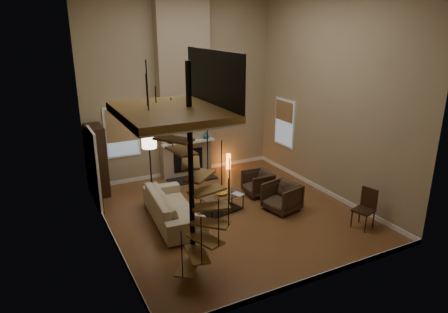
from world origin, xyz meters
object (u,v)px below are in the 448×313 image
armchair_near (260,183)px  accent_lamp (228,162)px  hutch (97,162)px  armchair_far (284,197)px  sofa (172,206)px  coffee_table (222,201)px  floor_lamp (149,147)px  side_chair (366,206)px

armchair_near → accent_lamp: (0.18, 2.26, -0.10)m
hutch → armchair_far: (4.06, -3.24, -0.60)m
sofa → coffee_table: sofa is taller
hutch → accent_lamp: 4.25m
armchair_far → armchair_near: bearing=170.1°
floor_lamp → armchair_near: bearing=-26.7°
accent_lamp → hutch: bearing=-178.5°
sofa → floor_lamp: floor_lamp is taller
floor_lamp → accent_lamp: size_ratio=3.23×
armchair_far → accent_lamp: 3.36m
sofa → armchair_near: size_ratio=3.30×
sofa → side_chair: bearing=-116.0°
coffee_table → accent_lamp: (1.62, 2.76, -0.03)m
armchair_near → side_chair: 3.00m
hutch → armchair_far: 5.23m
armchair_far → coffee_table: (-1.48, 0.59, -0.07)m
floor_lamp → accent_lamp: 3.25m
side_chair → armchair_near: bearing=114.1°
floor_lamp → coffee_table: bearing=-55.5°
armchair_near → armchair_far: 1.09m
armchair_far → floor_lamp: (-2.77, 2.46, 1.06)m
coffee_table → accent_lamp: accent_lamp is taller
armchair_far → floor_lamp: size_ratio=0.48×
hutch → armchair_far: size_ratio=2.51×
hutch → armchair_far: hutch is taller
armchair_near → side_chair: size_ratio=0.79×
accent_lamp → armchair_far: bearing=-92.3°
accent_lamp → armchair_near: bearing=-94.6°
sofa → floor_lamp: 2.06m
floor_lamp → sofa: bearing=-91.1°
coffee_table → accent_lamp: size_ratio=2.28×
sofa → armchair_far: size_ratio=2.99×
floor_lamp → side_chair: 5.75m
coffee_table → hutch: bearing=134.1°
side_chair → sofa: bearing=149.9°
armchair_far → side_chair: size_ratio=0.87×
hutch → floor_lamp: 1.58m
sofa → armchair_near: (2.75, 0.42, -0.04)m
accent_lamp → side_chair: 5.11m
floor_lamp → accent_lamp: bearing=17.2°
armchair_far → coffee_table: armchair_far is taller
hutch → armchair_near: 4.59m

